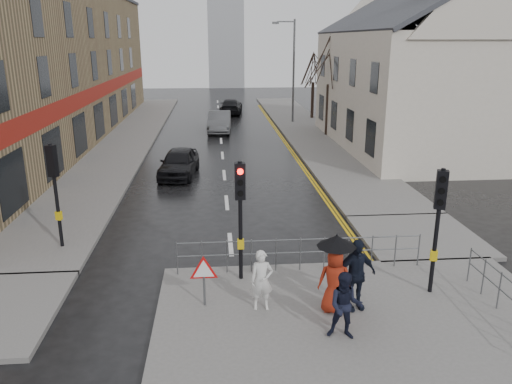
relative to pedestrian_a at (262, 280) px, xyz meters
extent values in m
plane|color=black|center=(-0.62, 1.49, -0.91)|extent=(120.00, 120.00, 0.00)
cube|color=#605E5B|center=(2.38, -2.01, -0.84)|extent=(10.00, 9.00, 0.14)
cube|color=#605E5B|center=(-7.12, 24.49, -0.84)|extent=(4.00, 44.00, 0.14)
cube|color=#605E5B|center=(5.88, 26.49, -0.84)|extent=(4.00, 40.00, 0.14)
cube|color=#605E5B|center=(5.88, 4.49, -0.84)|extent=(4.00, 4.20, 0.14)
cube|color=#947C55|center=(-12.62, 23.49, 4.09)|extent=(8.00, 42.00, 10.00)
cube|color=beige|center=(11.38, 19.49, 2.59)|extent=(9.00, 16.00, 7.00)
cube|color=#989BA1|center=(0.88, 63.49, 8.09)|extent=(5.00, 5.00, 18.00)
cylinder|color=black|center=(-0.42, 1.69, 0.93)|extent=(0.11, 0.11, 3.40)
cube|color=black|center=(-0.42, 1.69, 2.08)|extent=(0.28, 0.22, 1.00)
cylinder|color=#FF0C07|center=(-0.42, 1.55, 2.38)|extent=(0.16, 0.04, 0.16)
cylinder|color=black|center=(-0.42, 1.55, 2.08)|extent=(0.16, 0.04, 0.16)
cylinder|color=black|center=(-0.42, 1.55, 1.78)|extent=(0.16, 0.04, 0.16)
cube|color=gold|center=(-0.42, 1.69, 0.28)|extent=(0.18, 0.14, 0.28)
cylinder|color=black|center=(4.58, 0.49, 0.93)|extent=(0.11, 0.11, 3.40)
cube|color=black|center=(4.58, 0.49, 2.08)|extent=(0.34, 0.30, 1.00)
cylinder|color=black|center=(4.53, 0.36, 2.38)|extent=(0.16, 0.09, 0.16)
cylinder|color=black|center=(4.53, 0.36, 2.08)|extent=(0.16, 0.09, 0.16)
cylinder|color=black|center=(4.53, 0.36, 1.78)|extent=(0.16, 0.09, 0.16)
cube|color=gold|center=(4.58, 0.49, 0.28)|extent=(0.22, 0.19, 0.28)
cylinder|color=black|center=(-6.12, 4.49, 0.93)|extent=(0.11, 0.11, 3.40)
cube|color=black|center=(-6.12, 4.49, 2.08)|extent=(0.34, 0.30, 1.00)
cylinder|color=black|center=(-6.08, 4.62, 2.38)|extent=(0.16, 0.09, 0.16)
cylinder|color=black|center=(-6.08, 4.62, 2.08)|extent=(0.16, 0.09, 0.16)
cylinder|color=black|center=(-6.08, 4.62, 1.78)|extent=(0.16, 0.09, 0.16)
cube|color=gold|center=(-6.12, 4.49, 0.28)|extent=(0.22, 0.19, 0.28)
cylinder|color=#595B5E|center=(-2.22, 2.09, -0.27)|extent=(0.04, 0.04, 1.00)
cylinder|color=#595B5E|center=(4.88, 2.09, -0.27)|extent=(0.04, 0.04, 1.00)
cylinder|color=#595B5E|center=(1.33, 2.09, 0.18)|extent=(7.10, 0.04, 0.04)
cylinder|color=#595B5E|center=(1.33, 2.09, -0.22)|extent=(7.10, 0.04, 0.04)
cylinder|color=#595B5E|center=(5.88, 0.99, -0.27)|extent=(0.04, 0.04, 1.00)
cylinder|color=#595B5E|center=(-1.42, 0.29, -0.35)|extent=(0.06, 0.06, 0.85)
cylinder|color=red|center=(-1.42, 0.29, 0.18)|extent=(0.80, 0.03, 0.80)
cylinder|color=white|center=(-1.42, 0.27, 0.18)|extent=(0.60, 0.03, 0.60)
cylinder|color=#595B5E|center=(5.38, 29.49, 3.23)|extent=(0.16, 0.16, 8.00)
cylinder|color=#595B5E|center=(4.68, 29.49, 7.03)|extent=(1.40, 0.10, 0.10)
cube|color=#595B5E|center=(3.88, 29.49, 6.93)|extent=(0.50, 0.25, 0.18)
cylinder|color=#2F221A|center=(6.88, 23.49, 0.98)|extent=(0.26, 0.26, 3.50)
cylinder|color=#2F221A|center=(7.38, 31.49, 0.73)|extent=(0.26, 0.26, 3.00)
imported|color=silver|center=(0.00, 0.00, 0.00)|extent=(0.57, 0.37, 1.54)
imported|color=black|center=(1.73, -1.43, 0.02)|extent=(0.90, 0.78, 1.59)
imported|color=maroon|center=(1.76, -0.29, 0.07)|extent=(0.90, 0.68, 1.68)
cylinder|color=black|center=(1.76, -0.29, 0.17)|extent=(0.02, 0.02, 1.88)
cone|color=black|center=(1.76, -0.29, 1.11)|extent=(0.96, 0.96, 0.28)
imported|color=black|center=(2.30, -0.18, 0.15)|extent=(1.15, 0.66, 1.84)
imported|color=black|center=(-2.88, 13.49, -0.21)|extent=(2.14, 4.29, 1.40)
imported|color=#494B4E|center=(-0.68, 25.90, -0.16)|extent=(1.86, 4.67, 1.51)
imported|color=black|center=(0.53, 35.25, -0.23)|extent=(2.39, 4.90, 1.37)
camera|label=1|loc=(-1.08, -11.07, 5.69)|focal=35.00mm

